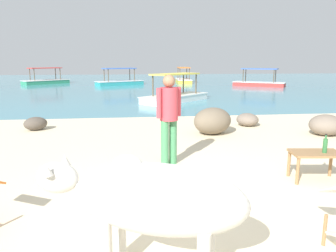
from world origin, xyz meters
name	(u,v)px	position (x,y,z in m)	size (l,w,h in m)	color
sand_beach	(215,216)	(0.00, 0.00, 0.02)	(18.00, 14.00, 0.04)	beige
water_surface	(143,85)	(0.00, 22.00, 0.00)	(60.00, 36.00, 0.03)	teal
cow	(152,199)	(-0.84, -1.03, 0.76)	(1.93, 1.07, 1.09)	beige
low_bench_table	(316,157)	(1.86, 0.97, 0.42)	(0.80, 0.52, 0.46)	olive
bottle	(325,145)	(1.96, 0.92, 0.62)	(0.07, 0.07, 0.30)	#2D6B38
person_standing	(169,113)	(-0.33, 2.02, 0.99)	(0.46, 0.32, 1.62)	#428956
shore_rock_large	(212,121)	(1.06, 4.34, 0.38)	(1.05, 0.84, 0.68)	#756651
shore_rock_medium	(326,125)	(3.88, 3.87, 0.30)	(0.86, 0.79, 0.53)	gray
shore_rock_small	(247,120)	(2.33, 5.24, 0.22)	(0.66, 0.63, 0.36)	gray
shore_rock_flat	(36,124)	(-3.58, 5.33, 0.22)	(0.61, 0.45, 0.36)	brown
boat_red	(259,83)	(8.31, 19.12, 0.29)	(3.70, 2.99, 1.29)	#C63833
boat_teal	(120,81)	(-1.83, 21.48, 0.29)	(3.79, 2.72, 1.29)	teal
boat_green	(46,80)	(-7.77, 23.42, 0.29)	(3.55, 3.26, 1.29)	#338E66
boat_white	(175,96)	(1.04, 11.12, 0.29)	(3.49, 3.32, 1.29)	white
boat_yellow	(183,79)	(3.45, 23.52, 0.29)	(1.42, 3.75, 1.29)	gold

